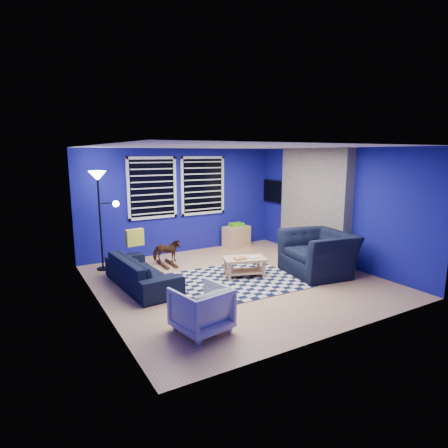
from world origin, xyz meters
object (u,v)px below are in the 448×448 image
at_px(armchair_bent, 201,309).
at_px(cabinet, 236,236).
at_px(rocking_horse, 167,251).
at_px(armchair_big, 318,253).
at_px(coffee_table, 245,263).
at_px(sofa, 142,272).
at_px(tv, 276,192).
at_px(floor_lamp, 99,189).

bearing_deg(armchair_bent, cabinet, -138.28).
xyz_separation_m(armchair_bent, rocking_horse, (0.72, 3.07, 0.00)).
xyz_separation_m(armchair_big, coffee_table, (-1.37, 0.57, -0.14)).
bearing_deg(coffee_table, rocking_horse, 125.24).
xyz_separation_m(armchair_big, armchair_bent, (-3.13, -1.04, -0.11)).
xyz_separation_m(sofa, coffee_table, (1.90, -0.48, -0.00)).
height_order(armchair_bent, coffee_table, armchair_bent).
distance_m(tv, sofa, 4.48).
height_order(tv, cabinet, tv).
bearing_deg(rocking_horse, cabinet, -49.57).
height_order(sofa, armchair_big, armchair_big).
relative_size(rocking_horse, cabinet, 0.82).
relative_size(tv, armchair_big, 0.77).
height_order(rocking_horse, cabinet, cabinet).
bearing_deg(tv, sofa, -161.10).
height_order(rocking_horse, coffee_table, rocking_horse).
bearing_deg(rocking_horse, floor_lamp, 95.28).
bearing_deg(tv, coffee_table, -139.43).
height_order(tv, rocking_horse, tv).
height_order(tv, floor_lamp, floor_lamp).
relative_size(tv, cabinet, 1.38).
relative_size(sofa, coffee_table, 2.11).
distance_m(armchair_bent, cabinet, 4.73).
bearing_deg(floor_lamp, coffee_table, -39.46).
xyz_separation_m(coffee_table, cabinet, (1.15, 2.13, -0.00)).
height_order(armchair_bent, cabinet, armchair_bent).
relative_size(sofa, floor_lamp, 0.94).
xyz_separation_m(tv, cabinet, (-1.05, 0.25, -1.12)).
xyz_separation_m(armchair_big, rocking_horse, (-2.41, 2.04, -0.10)).
distance_m(armchair_bent, coffee_table, 2.38).
distance_m(sofa, armchair_bent, 2.09).
bearing_deg(armchair_big, sofa, -99.21).
relative_size(rocking_horse, coffee_table, 0.65).
height_order(sofa, floor_lamp, floor_lamp).
xyz_separation_m(sofa, cabinet, (3.05, 1.65, -0.00)).
bearing_deg(tv, armchair_bent, -138.54).
distance_m(cabinet, floor_lamp, 3.70).
distance_m(armchair_big, armchair_bent, 3.30).
bearing_deg(armchair_bent, armchair_big, -172.16).
bearing_deg(floor_lamp, rocking_horse, -18.09).
bearing_deg(sofa, cabinet, -65.67).
distance_m(rocking_horse, coffee_table, 1.79).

